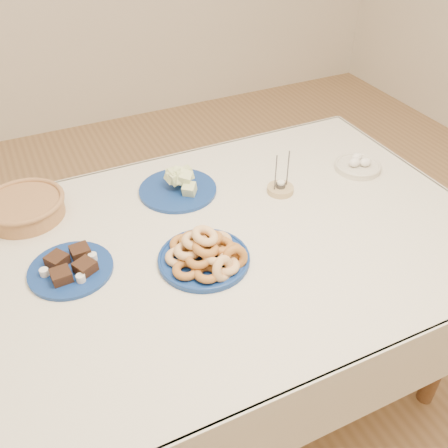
{
  "coord_description": "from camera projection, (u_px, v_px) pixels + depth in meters",
  "views": [
    {
      "loc": [
        -0.49,
        -1.07,
        1.73
      ],
      "look_at": [
        0.0,
        -0.05,
        0.85
      ],
      "focal_mm": 40.0,
      "sensor_mm": 36.0,
      "label": 1
    }
  ],
  "objects": [
    {
      "name": "brownie_plate",
      "position": [
        71.0,
        267.0,
        1.42
      ],
      "size": [
        0.29,
        0.29,
        0.04
      ],
      "rotation": [
        0.0,
        0.0,
        0.25
      ],
      "color": "navy",
      "rests_on": "dining_table"
    },
    {
      "name": "donut_platter",
      "position": [
        205.0,
        254.0,
        1.44
      ],
      "size": [
        0.35,
        0.35,
        0.12
      ],
      "rotation": [
        0.0,
        0.0,
        0.34
      ],
      "color": "navy",
      "rests_on": "dining_table"
    },
    {
      "name": "ground",
      "position": [
        219.0,
        384.0,
        2.0
      ],
      "size": [
        5.0,
        5.0,
        0.0
      ],
      "primitive_type": "plane",
      "color": "#986F48",
      "rests_on": "ground"
    },
    {
      "name": "melon_plate",
      "position": [
        178.0,
        184.0,
        1.73
      ],
      "size": [
        0.35,
        0.35,
        0.09
      ],
      "rotation": [
        0.0,
        0.0,
        -0.38
      ],
      "color": "navy",
      "rests_on": "dining_table"
    },
    {
      "name": "wicker_basket",
      "position": [
        24.0,
        207.0,
        1.61
      ],
      "size": [
        0.3,
        0.3,
        0.07
      ],
      "rotation": [
        0.0,
        0.0,
        0.13
      ],
      "color": "brown",
      "rests_on": "dining_table"
    },
    {
      "name": "egg_bowl",
      "position": [
        358.0,
        165.0,
        1.85
      ],
      "size": [
        0.2,
        0.2,
        0.06
      ],
      "rotation": [
        0.0,
        0.0,
        -0.17
      ],
      "color": "beige",
      "rests_on": "dining_table"
    },
    {
      "name": "candle_holder",
      "position": [
        280.0,
        188.0,
        1.74
      ],
      "size": [
        0.11,
        0.11,
        0.15
      ],
      "rotation": [
        0.0,
        0.0,
        0.15
      ],
      "color": "tan",
      "rests_on": "dining_table"
    },
    {
      "name": "dining_table",
      "position": [
        217.0,
        266.0,
        1.6
      ],
      "size": [
        1.71,
        1.11,
        0.75
      ],
      "color": "brown",
      "rests_on": "ground"
    }
  ]
}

